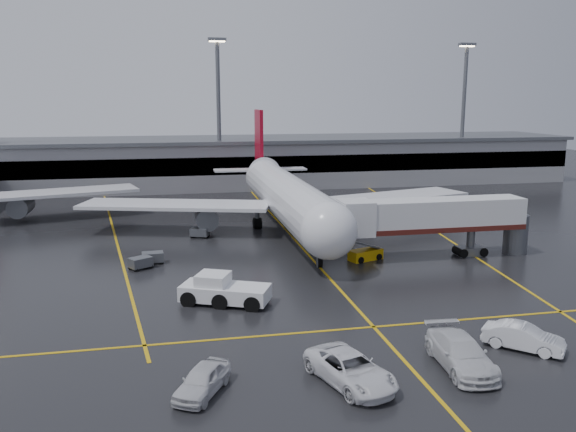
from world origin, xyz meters
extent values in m
plane|color=black|center=(0.00, 0.00, 0.00)|extent=(220.00, 220.00, 0.00)
cube|color=gold|center=(0.00, 0.00, 0.01)|extent=(0.25, 90.00, 0.02)
cube|color=gold|center=(0.00, -22.00, 0.01)|extent=(60.00, 0.25, 0.02)
cube|color=gold|center=(-20.00, 10.00, 0.01)|extent=(9.99, 69.35, 0.02)
cube|color=gold|center=(18.00, 10.00, 0.01)|extent=(7.57, 69.64, 0.02)
cube|color=gray|center=(0.00, 48.00, 4.00)|extent=(120.00, 18.00, 8.00)
cube|color=black|center=(0.00, 39.20, 4.50)|extent=(120.00, 0.40, 3.00)
cube|color=#595B60|center=(0.00, 48.00, 8.30)|extent=(122.00, 19.00, 0.60)
cylinder|color=#595B60|center=(-5.00, 42.00, 12.50)|extent=(0.70, 0.70, 25.00)
cube|color=#595B60|center=(-5.00, 42.00, 25.20)|extent=(3.00, 1.20, 0.50)
cube|color=#FFE5B2|center=(-5.00, 42.00, 24.90)|extent=(2.60, 0.90, 0.20)
cylinder|color=#595B60|center=(40.00, 42.00, 12.50)|extent=(0.70, 0.70, 25.00)
cube|color=#595B60|center=(40.00, 42.00, 25.20)|extent=(3.00, 1.20, 0.50)
cube|color=#FFE5B2|center=(40.00, 42.00, 24.90)|extent=(2.60, 0.90, 0.20)
cylinder|color=silver|center=(0.00, 8.00, 4.20)|extent=(5.20, 36.00, 5.20)
sphere|color=silver|center=(0.00, -10.00, 4.20)|extent=(5.20, 5.20, 5.20)
cone|color=silver|center=(0.00, 29.00, 4.80)|extent=(4.94, 8.00, 4.94)
cube|color=maroon|center=(0.00, 30.00, 9.70)|extent=(0.50, 5.50, 8.50)
cube|color=silver|center=(0.00, 29.00, 5.00)|extent=(14.00, 3.00, 0.25)
cube|color=silver|center=(-13.00, 10.00, 3.40)|extent=(22.80, 11.83, 0.40)
cube|color=silver|center=(13.00, 10.00, 3.40)|extent=(22.80, 11.83, 0.40)
cylinder|color=#595B60|center=(-9.50, 9.00, 2.00)|extent=(2.60, 4.50, 2.60)
cylinder|color=#595B60|center=(9.50, 9.00, 2.00)|extent=(2.60, 4.50, 2.60)
cylinder|color=#595B60|center=(0.00, -7.00, 1.00)|extent=(0.56, 0.56, 2.00)
cylinder|color=#595B60|center=(-3.20, 11.00, 1.00)|extent=(0.56, 0.56, 2.00)
cylinder|color=#595B60|center=(3.20, 11.00, 1.00)|extent=(0.56, 0.56, 2.00)
cylinder|color=black|center=(0.00, -7.00, 0.45)|extent=(0.40, 1.10, 1.10)
cylinder|color=black|center=(-3.20, 11.00, 0.55)|extent=(1.00, 1.40, 1.40)
cylinder|color=black|center=(3.20, 11.00, 0.55)|extent=(1.00, 1.40, 1.40)
cube|color=silver|center=(-29.00, 22.00, 3.40)|extent=(22.80, 11.83, 0.40)
cylinder|color=#595B60|center=(-32.50, 21.00, 2.00)|extent=(2.60, 4.50, 2.60)
cube|color=silver|center=(12.00, -6.00, 4.40)|extent=(18.00, 3.20, 3.00)
cube|color=#471611|center=(12.00, -6.00, 3.10)|extent=(18.00, 3.30, 0.50)
cube|color=silver|center=(3.80, -6.00, 4.40)|extent=(3.00, 3.40, 3.30)
cylinder|color=#595B60|center=(16.00, -6.00, 1.50)|extent=(0.80, 0.80, 3.00)
cube|color=#595B60|center=(16.00, -6.00, 0.45)|extent=(2.60, 1.60, 0.90)
cylinder|color=#595B60|center=(21.00, -6.00, 2.00)|extent=(2.40, 2.40, 4.00)
cylinder|color=black|center=(14.90, -6.00, 0.45)|extent=(0.90, 1.80, 0.90)
cylinder|color=black|center=(17.10, -6.00, 0.45)|extent=(0.90, 1.80, 0.90)
cube|color=silver|center=(-9.64, -15.13, 0.87)|extent=(7.31, 5.25, 1.16)
cube|color=silver|center=(-10.52, -14.74, 1.84)|extent=(3.08, 3.08, 0.97)
cube|color=black|center=(-10.52, -14.74, 1.84)|extent=(2.77, 2.77, 0.87)
cylinder|color=black|center=(-11.94, -14.11, 0.53)|extent=(2.34, 3.17, 1.26)
cylinder|color=black|center=(-9.64, -15.13, 0.53)|extent=(2.34, 3.17, 1.26)
cylinder|color=black|center=(-7.33, -16.16, 0.53)|extent=(2.34, 3.17, 1.26)
cube|color=#D19B08|center=(5.08, -5.48, 0.52)|extent=(3.68, 2.50, 1.04)
cube|color=#595B60|center=(5.08, -5.48, 1.51)|extent=(3.37, 1.92, 1.19)
cylinder|color=black|center=(4.01, -5.86, 0.28)|extent=(1.17, 1.74, 0.66)
cylinder|color=black|center=(6.14, -5.09, 0.28)|extent=(1.17, 1.74, 0.66)
imported|color=white|center=(-4.07, -29.49, 0.86)|extent=(4.64, 6.75, 1.71)
imported|color=silver|center=(2.87, -28.91, 0.92)|extent=(3.01, 6.53, 1.85)
imported|color=white|center=(7.99, -27.35, 0.81)|extent=(4.75, 4.61, 1.62)
imported|color=silver|center=(-12.20, -28.95, 0.76)|extent=(3.75, 4.77, 1.52)
cube|color=#595B60|center=(-15.42, -2.63, 0.65)|extent=(2.09, 1.45, 0.90)
cylinder|color=black|center=(-16.18, -3.19, 0.18)|extent=(0.40, 0.20, 0.40)
cylinder|color=black|center=(-14.58, -3.07, 0.18)|extent=(0.40, 0.20, 0.40)
cylinder|color=black|center=(-16.25, -2.19, 0.18)|extent=(0.40, 0.20, 0.40)
cylinder|color=black|center=(-14.66, -2.07, 0.18)|extent=(0.40, 0.20, 0.40)
cube|color=#595B60|center=(-16.49, -4.24, 0.65)|extent=(2.39, 2.17, 0.90)
cylinder|color=black|center=(-16.89, -5.09, 0.18)|extent=(0.40, 0.20, 0.40)
cylinder|color=black|center=(-15.55, -4.23, 0.18)|extent=(0.40, 0.20, 0.40)
cylinder|color=black|center=(-17.43, -4.25, 0.18)|extent=(0.40, 0.20, 0.40)
cylinder|color=black|center=(-16.08, -3.39, 0.18)|extent=(0.40, 0.20, 0.40)
cube|color=#595B60|center=(-10.41, 7.30, 0.65)|extent=(2.33, 1.93, 0.90)
cylinder|color=black|center=(-11.33, 7.12, 0.18)|extent=(0.40, 0.20, 0.40)
cylinder|color=black|center=(-9.84, 6.55, 0.18)|extent=(0.40, 0.20, 0.40)
cylinder|color=black|center=(-10.97, 8.06, 0.18)|extent=(0.40, 0.20, 0.40)
cylinder|color=black|center=(-9.48, 7.48, 0.18)|extent=(0.40, 0.20, 0.40)
camera|label=1|loc=(-13.44, -58.05, 15.57)|focal=36.23mm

